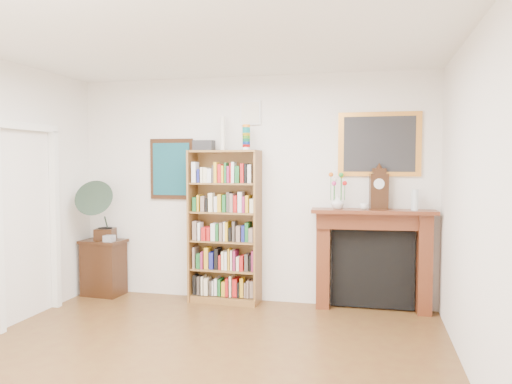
# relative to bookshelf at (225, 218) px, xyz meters

# --- Properties ---
(room) EXTENTS (4.51, 5.01, 2.81)m
(room) POSITION_rel_bookshelf_xyz_m (0.29, -2.32, 0.35)
(room) COLOR #5A331B
(room) RESTS_ON ground
(door_casing) EXTENTS (0.08, 1.02, 2.17)m
(door_casing) POSITION_rel_bookshelf_xyz_m (-1.91, -1.12, 0.21)
(door_casing) COLOR white
(door_casing) RESTS_ON left_wall
(teal_poster) EXTENTS (0.58, 0.04, 0.78)m
(teal_poster) POSITION_rel_bookshelf_xyz_m (-0.76, 0.15, 0.60)
(teal_poster) COLOR black
(teal_poster) RESTS_ON back_wall
(small_picture) EXTENTS (0.26, 0.04, 0.30)m
(small_picture) POSITION_rel_bookshelf_xyz_m (0.29, 0.15, 1.30)
(small_picture) COLOR white
(small_picture) RESTS_ON back_wall
(gilt_painting) EXTENTS (0.95, 0.04, 0.75)m
(gilt_painting) POSITION_rel_bookshelf_xyz_m (1.84, 0.15, 0.90)
(gilt_painting) COLOR #C98434
(gilt_painting) RESTS_ON back_wall
(bookshelf) EXTENTS (0.88, 0.35, 2.17)m
(bookshelf) POSITION_rel_bookshelf_xyz_m (0.00, 0.00, 0.00)
(bookshelf) COLOR brown
(bookshelf) RESTS_ON floor
(side_cabinet) EXTENTS (0.56, 0.43, 0.73)m
(side_cabinet) POSITION_rel_bookshelf_xyz_m (-1.64, -0.04, -0.69)
(side_cabinet) COLOR black
(side_cabinet) RESTS_ON floor
(fireplace) EXTENTS (1.43, 0.43, 1.19)m
(fireplace) POSITION_rel_bookshelf_xyz_m (1.79, 0.07, -0.35)
(fireplace) COLOR #4F2112
(fireplace) RESTS_ON floor
(gramophone) EXTENTS (0.59, 0.68, 0.78)m
(gramophone) POSITION_rel_bookshelf_xyz_m (-1.63, -0.13, 0.11)
(gramophone) COLOR black
(gramophone) RESTS_ON side_cabinet
(cd_stack) EXTENTS (0.13, 0.13, 0.08)m
(cd_stack) POSITION_rel_bookshelf_xyz_m (-1.49, -0.14, -0.29)
(cd_stack) COLOR #AEAFBB
(cd_stack) RESTS_ON side_cabinet
(mantel_clock) EXTENTS (0.22, 0.15, 0.48)m
(mantel_clock) POSITION_rel_bookshelf_xyz_m (1.85, 0.06, 0.37)
(mantel_clock) COLOR black
(mantel_clock) RESTS_ON fireplace
(flower_vase) EXTENTS (0.16, 0.16, 0.16)m
(flower_vase) POSITION_rel_bookshelf_xyz_m (1.38, 0.00, 0.22)
(flower_vase) COLOR silver
(flower_vase) RESTS_ON fireplace
(teacup) EXTENTS (0.11, 0.11, 0.07)m
(teacup) POSITION_rel_bookshelf_xyz_m (1.68, -0.03, 0.18)
(teacup) COLOR silver
(teacup) RESTS_ON fireplace
(bottle_left) EXTENTS (0.07, 0.07, 0.24)m
(bottle_left) POSITION_rel_bookshelf_xyz_m (2.24, 0.00, 0.26)
(bottle_left) COLOR silver
(bottle_left) RESTS_ON fireplace
(bottle_right) EXTENTS (0.06, 0.06, 0.20)m
(bottle_right) POSITION_rel_bookshelf_xyz_m (2.23, 0.03, 0.24)
(bottle_right) COLOR silver
(bottle_right) RESTS_ON fireplace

